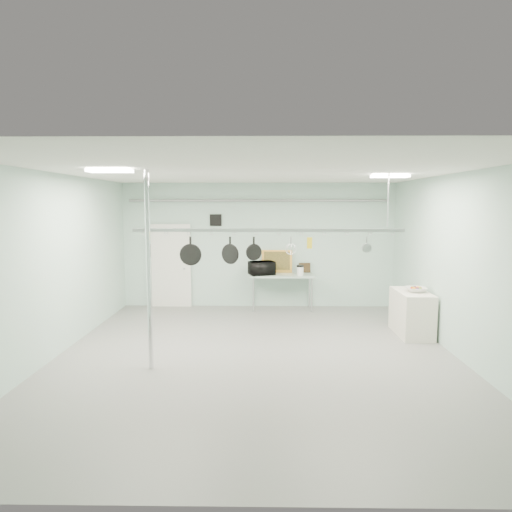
{
  "coord_description": "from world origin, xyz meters",
  "views": [
    {
      "loc": [
        0.11,
        -7.74,
        2.65
      ],
      "look_at": [
        -0.02,
        1.0,
        1.66
      ],
      "focal_mm": 32.0,
      "sensor_mm": 36.0,
      "label": 1
    }
  ],
  "objects_px": {
    "coffee_canister": "(300,271)",
    "skillet_mid": "(230,251)",
    "pot_rack": "(268,229)",
    "fruit_bowl": "(416,290)",
    "chrome_pole": "(149,271)",
    "microwave": "(262,268)",
    "skillet_right": "(254,248)",
    "prep_table": "(282,277)",
    "side_cabinet": "(412,313)",
    "skillet_left": "(190,251)"
  },
  "relations": [
    {
      "from": "chrome_pole",
      "to": "pot_rack",
      "type": "height_order",
      "value": "chrome_pole"
    },
    {
      "from": "fruit_bowl",
      "to": "side_cabinet",
      "type": "bearing_deg",
      "value": 122.29
    },
    {
      "from": "coffee_canister",
      "to": "pot_rack",
      "type": "bearing_deg",
      "value": -104.92
    },
    {
      "from": "fruit_bowl",
      "to": "microwave",
      "type": "bearing_deg",
      "value": 145.0
    },
    {
      "from": "coffee_canister",
      "to": "fruit_bowl",
      "type": "xyz_separation_m",
      "value": [
        2.16,
        -2.12,
        -0.06
      ]
    },
    {
      "from": "microwave",
      "to": "skillet_left",
      "type": "bearing_deg",
      "value": 48.81
    },
    {
      "from": "microwave",
      "to": "skillet_mid",
      "type": "xyz_separation_m",
      "value": [
        -0.56,
        -3.2,
        0.76
      ]
    },
    {
      "from": "fruit_bowl",
      "to": "skillet_mid",
      "type": "xyz_separation_m",
      "value": [
        -3.66,
        -1.03,
        0.89
      ]
    },
    {
      "from": "microwave",
      "to": "coffee_canister",
      "type": "relative_size",
      "value": 2.89
    },
    {
      "from": "chrome_pole",
      "to": "coffee_canister",
      "type": "xyz_separation_m",
      "value": [
        2.74,
        4.05,
        -0.59
      ]
    },
    {
      "from": "side_cabinet",
      "to": "microwave",
      "type": "height_order",
      "value": "microwave"
    },
    {
      "from": "coffee_canister",
      "to": "skillet_mid",
      "type": "distance_m",
      "value": 3.59
    },
    {
      "from": "prep_table",
      "to": "side_cabinet",
      "type": "height_order",
      "value": "prep_table"
    },
    {
      "from": "fruit_bowl",
      "to": "skillet_mid",
      "type": "relative_size",
      "value": 0.81
    },
    {
      "from": "prep_table",
      "to": "fruit_bowl",
      "type": "height_order",
      "value": "fruit_bowl"
    },
    {
      "from": "chrome_pole",
      "to": "microwave",
      "type": "relative_size",
      "value": 5.26
    },
    {
      "from": "side_cabinet",
      "to": "fruit_bowl",
      "type": "bearing_deg",
      "value": -57.71
    },
    {
      "from": "fruit_bowl",
      "to": "skillet_mid",
      "type": "bearing_deg",
      "value": -164.34
    },
    {
      "from": "fruit_bowl",
      "to": "skillet_mid",
      "type": "distance_m",
      "value": 3.91
    },
    {
      "from": "side_cabinet",
      "to": "microwave",
      "type": "bearing_deg",
      "value": 145.51
    },
    {
      "from": "fruit_bowl",
      "to": "skillet_right",
      "type": "distance_m",
      "value": 3.53
    },
    {
      "from": "chrome_pole",
      "to": "skillet_mid",
      "type": "xyz_separation_m",
      "value": [
        1.23,
        0.9,
        0.24
      ]
    },
    {
      "from": "chrome_pole",
      "to": "prep_table",
      "type": "height_order",
      "value": "chrome_pole"
    },
    {
      "from": "microwave",
      "to": "fruit_bowl",
      "type": "xyz_separation_m",
      "value": [
        3.11,
        -2.18,
        -0.12
      ]
    },
    {
      "from": "coffee_canister",
      "to": "skillet_left",
      "type": "bearing_deg",
      "value": -125.09
    },
    {
      "from": "skillet_left",
      "to": "skillet_mid",
      "type": "xyz_separation_m",
      "value": [
        0.71,
        0.0,
        0.01
      ]
    },
    {
      "from": "pot_rack",
      "to": "fruit_bowl",
      "type": "bearing_deg",
      "value": 18.92
    },
    {
      "from": "pot_rack",
      "to": "skillet_mid",
      "type": "distance_m",
      "value": 0.78
    },
    {
      "from": "pot_rack",
      "to": "skillet_left",
      "type": "bearing_deg",
      "value": 180.0
    },
    {
      "from": "chrome_pole",
      "to": "fruit_bowl",
      "type": "height_order",
      "value": "chrome_pole"
    },
    {
      "from": "skillet_mid",
      "to": "skillet_right",
      "type": "height_order",
      "value": "same"
    },
    {
      "from": "chrome_pole",
      "to": "coffee_canister",
      "type": "bearing_deg",
      "value": 55.93
    },
    {
      "from": "pot_rack",
      "to": "prep_table",
      "type": "bearing_deg",
      "value": 83.09
    },
    {
      "from": "chrome_pole",
      "to": "microwave",
      "type": "bearing_deg",
      "value": 66.46
    },
    {
      "from": "skillet_right",
      "to": "skillet_mid",
      "type": "bearing_deg",
      "value": 158.65
    },
    {
      "from": "fruit_bowl",
      "to": "prep_table",
      "type": "bearing_deg",
      "value": 138.8
    },
    {
      "from": "pot_rack",
      "to": "skillet_mid",
      "type": "relative_size",
      "value": 9.66
    },
    {
      "from": "pot_rack",
      "to": "coffee_canister",
      "type": "bearing_deg",
      "value": 75.08
    },
    {
      "from": "coffee_canister",
      "to": "skillet_right",
      "type": "bearing_deg",
      "value": -109.02
    },
    {
      "from": "prep_table",
      "to": "fruit_bowl",
      "type": "bearing_deg",
      "value": -41.2
    },
    {
      "from": "microwave",
      "to": "skillet_mid",
      "type": "distance_m",
      "value": 3.34
    },
    {
      "from": "microwave",
      "to": "coffee_canister",
      "type": "bearing_deg",
      "value": 157.18
    },
    {
      "from": "pot_rack",
      "to": "fruit_bowl",
      "type": "xyz_separation_m",
      "value": [
        3.0,
        1.03,
        -1.28
      ]
    },
    {
      "from": "fruit_bowl",
      "to": "skillet_left",
      "type": "relative_size",
      "value": 0.79
    },
    {
      "from": "skillet_mid",
      "to": "skillet_left",
      "type": "bearing_deg",
      "value": -150.05
    },
    {
      "from": "side_cabinet",
      "to": "skillet_right",
      "type": "relative_size",
      "value": 2.98
    },
    {
      "from": "side_cabinet",
      "to": "pot_rack",
      "type": "height_order",
      "value": "pot_rack"
    },
    {
      "from": "pot_rack",
      "to": "skillet_mid",
      "type": "xyz_separation_m",
      "value": [
        -0.67,
        0.0,
        -0.39
      ]
    },
    {
      "from": "side_cabinet",
      "to": "coffee_canister",
      "type": "bearing_deg",
      "value": 135.82
    },
    {
      "from": "side_cabinet",
      "to": "skillet_left",
      "type": "bearing_deg",
      "value": -165.73
    }
  ]
}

